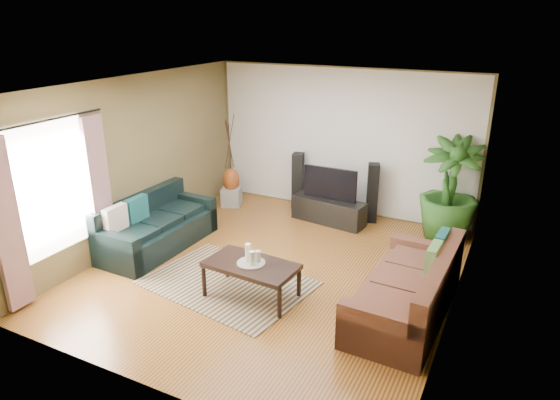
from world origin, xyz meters
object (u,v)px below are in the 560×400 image
Objects in this scene: sofa_left at (158,223)px; sofa_right at (406,285)px; speaker_left at (298,181)px; pedestal at (232,196)px; side_table at (184,211)px; tv_stand at (329,211)px; coffee_table at (251,280)px; television at (330,183)px; speaker_right at (372,193)px; potted_plant at (450,189)px; vase at (231,180)px.

sofa_left and sofa_right have the same top height.
speaker_left is at bearing -24.45° from sofa_left.
pedestal is 0.73× the size of side_table.
side_table reaches higher than tv_stand.
tv_stand is at bearing 94.06° from coffee_table.
tv_stand is 0.51m from television.
tv_stand is at bearing -168.83° from speaker_right.
speaker_left reaches higher than television.
sofa_right is 2.67m from potted_plant.
tv_stand is 2.04m from pedestal.
sofa_right is 1.96× the size of speaker_left.
pedestal is (-2.04, -0.07, -0.56)m from television.
speaker_right is at bearing -153.05° from sofa_right.
speaker_left reaches higher than pedestal.
vase reaches higher than pedestal.
side_table is (-1.48, -1.66, -0.30)m from speaker_left.
coffee_table is at bearing -120.77° from speaker_right.
tv_stand is at bearing -90.00° from television.
tv_stand is 0.97m from speaker_left.
potted_plant reaches higher than vase.
side_table is (-0.26, -1.19, 0.07)m from pedestal.
pedestal is (-2.04, -0.05, -0.04)m from tv_stand.
pedestal is at bearing -170.99° from tv_stand.
coffee_table is 0.70× the size of potted_plant.
sofa_left is 4.02m from sofa_right.
pedestal is (-1.22, -0.47, -0.37)m from speaker_left.
potted_plant is 4.59m from side_table.
sofa_left is at bearing -77.27° from side_table.
sofa_right reaches higher than coffee_table.
sofa_left is at bearing -91.09° from pedestal.
speaker_right reaches higher than television.
coffee_table is at bearing -73.53° from sofa_right.
tv_stand is 1.36× the size of television.
pedestal is 0.35m from vase.
tv_stand is at bearing -138.28° from sofa_right.
coffee_table is 3.48m from vase.
sofa_left is 5.64× the size of pedestal.
speaker_left reaches higher than speaker_right.
sofa_left is 1.86× the size of speaker_left.
potted_plant is at bearing 19.53° from side_table.
tv_stand is (2.08, 2.20, -0.20)m from sofa_left.
speaker_left is 1.36m from pedestal.
speaker_left is at bearing 21.13° from pedestal.
television reaches higher than sofa_right.
television is 2.13× the size of vase.
television is 0.80m from speaker_right.
speaker_right is at bearing 29.18° from television.
television is at bearing -170.11° from speaker_right.
television is at bearing 1.90° from vase.
speaker_right is 3.40m from side_table.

